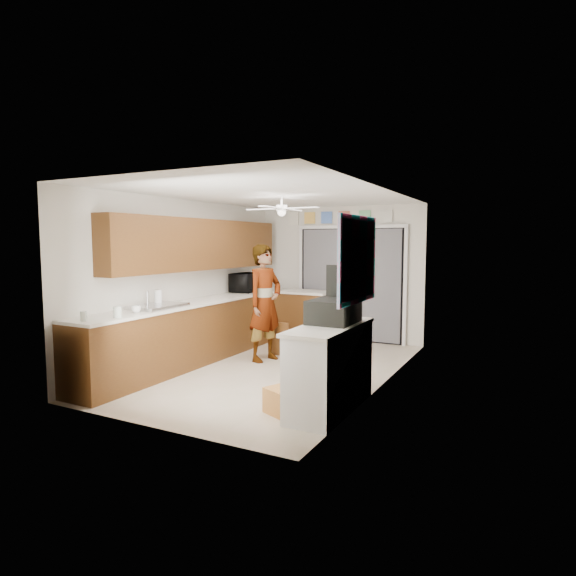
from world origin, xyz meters
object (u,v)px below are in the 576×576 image
at_px(navy_crate, 290,403).
at_px(man, 265,303).
at_px(microwave, 247,283).
at_px(paper_towel_roll, 158,298).
at_px(dog, 320,356).
at_px(cup, 136,309).
at_px(cardboard_box, 287,402).
at_px(suitcase, 334,311).

height_order(navy_crate, man, man).
distance_m(microwave, paper_towel_roll, 2.19).
bearing_deg(dog, cup, -158.42).
height_order(cup, paper_towel_roll, paper_towel_roll).
relative_size(navy_crate, man, 0.18).
xyz_separation_m(cup, cardboard_box, (2.21, -0.07, -0.85)).
bearing_deg(man, suitcase, -116.73).
height_order(suitcase, man, man).
xyz_separation_m(navy_crate, dog, (-0.35, 1.59, 0.14)).
bearing_deg(navy_crate, man, 126.81).
height_order(cup, man, man).
height_order(microwave, navy_crate, microwave).
relative_size(cup, dog, 0.19).
height_order(cup, suitcase, suitcase).
xyz_separation_m(man, dog, (1.05, -0.28, -0.66)).
bearing_deg(navy_crate, cardboard_box, -90.00).
height_order(cardboard_box, man, man).
height_order(microwave, suitcase, microwave).
distance_m(paper_towel_roll, man, 1.61).
bearing_deg(dog, microwave, 128.82).
relative_size(cardboard_box, man, 0.24).
xyz_separation_m(paper_towel_roll, cardboard_box, (2.44, -0.73, -0.91)).
xyz_separation_m(cup, paper_towel_roll, (-0.23, 0.66, 0.07)).
xyz_separation_m(cup, man, (0.81, 1.88, -0.08)).
bearing_deg(microwave, paper_towel_roll, 174.73).
bearing_deg(microwave, dog, -124.35).
bearing_deg(navy_crate, suitcase, 53.62).
distance_m(microwave, dog, 2.49).
xyz_separation_m(paper_towel_roll, suitcase, (2.76, -0.21, 0.02)).
distance_m(paper_towel_roll, cardboard_box, 2.71).
relative_size(cardboard_box, navy_crate, 1.33).
relative_size(paper_towel_roll, man, 0.12).
bearing_deg(suitcase, navy_crate, -126.86).
relative_size(man, dog, 2.92).
bearing_deg(man, paper_towel_roll, 152.65).
height_order(cup, navy_crate, cup).
relative_size(cup, paper_towel_roll, 0.52).
height_order(cup, cardboard_box, cup).
bearing_deg(cup, cardboard_box, -1.89).
bearing_deg(paper_towel_roll, dog, 24.24).
height_order(paper_towel_roll, navy_crate, paper_towel_roll).
bearing_deg(man, microwave, 57.08).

